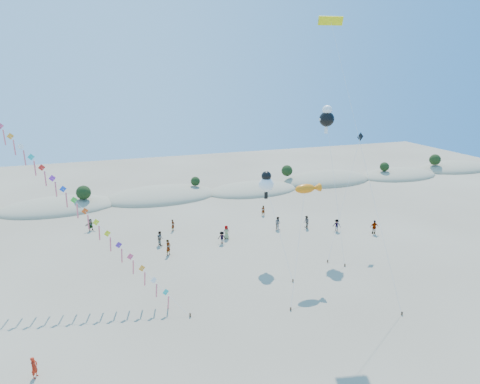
# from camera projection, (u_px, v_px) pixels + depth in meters

# --- Properties ---
(dune_ridge) EXTENTS (145.30, 11.49, 5.57)m
(dune_ridge) POSITION_uv_depth(u_px,v_px,m) (168.00, 196.00, 67.91)
(dune_ridge) COLOR gray
(dune_ridge) RESTS_ON ground
(kite_train) EXTENTS (21.65, 19.63, 22.29)m
(kite_train) POSITION_uv_depth(u_px,v_px,m) (43.00, 170.00, 37.12)
(kite_train) COLOR #3F2D1E
(kite_train) RESTS_ON ground
(fish_kite) EXTENTS (5.98, 6.88, 9.54)m
(fish_kite) POSITION_uv_depth(u_px,v_px,m) (308.00, 189.00, 39.92)
(fish_kite) COLOR #3F2D1E
(fish_kite) RESTS_ON ground
(cartoon_kite_low) EXTENTS (1.63, 7.77, 9.87)m
(cartoon_kite_low) POSITION_uv_depth(u_px,v_px,m) (266.00, 183.00, 43.94)
(cartoon_kite_low) COLOR #3F2D1E
(cartoon_kite_low) RESTS_ON ground
(cartoon_kite_high) EXTENTS (2.68, 9.27, 16.53)m
(cartoon_kite_high) POSITION_uv_depth(u_px,v_px,m) (327.00, 117.00, 47.18)
(cartoon_kite_high) COLOR #3F2D1E
(cartoon_kite_high) RESTS_ON ground
(parafoil_kite) EXTENTS (3.70, 11.10, 25.09)m
(parafoil_kite) POSITION_uv_depth(u_px,v_px,m) (332.00, 27.00, 36.47)
(parafoil_kite) COLOR #3F2D1E
(parafoil_kite) RESTS_ON ground
(dark_kite) EXTENTS (7.68, 6.14, 13.29)m
(dark_kite) POSITION_uv_depth(u_px,v_px,m) (353.00, 166.00, 47.27)
(dark_kite) COLOR #3F2D1E
(dark_kite) RESTS_ON ground
(flyer_foreground) EXTENTS (0.59, 0.68, 1.58)m
(flyer_foreground) POSITION_uv_depth(u_px,v_px,m) (34.00, 367.00, 27.33)
(flyer_foreground) COLOR red
(flyer_foreground) RESTS_ON ground
(beachgoers) EXTENTS (36.32, 13.79, 1.86)m
(beachgoers) POSITION_uv_depth(u_px,v_px,m) (241.00, 229.00, 51.72)
(beachgoers) COLOR slate
(beachgoers) RESTS_ON ground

